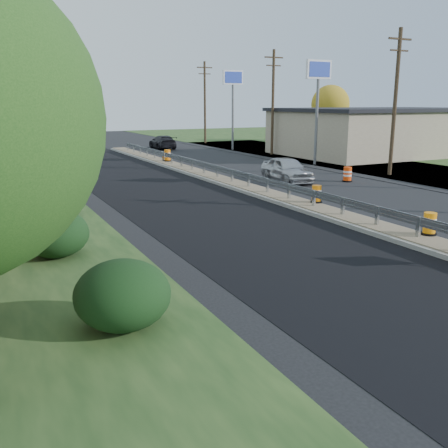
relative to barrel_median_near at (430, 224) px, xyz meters
name	(u,v)px	position (x,y,z in m)	size (l,w,h in m)	color
ground	(342,219)	(-0.55, 3.99, -0.61)	(140.00, 140.00, 0.00)	black
milled_overlay	(162,191)	(-4.95, 13.99, -0.61)	(7.20, 120.00, 0.01)	black
median	(249,188)	(-0.55, 11.99, -0.50)	(1.60, 55.00, 0.23)	gray
guardrail	(240,175)	(-0.55, 12.99, 0.12)	(0.10, 46.15, 0.72)	silver
retail_building_near	(381,131)	(20.44, 23.99, 1.55)	(18.50, 12.50, 4.27)	tan
pylon_sign_mid	(318,79)	(9.95, 19.99, 5.86)	(2.20, 0.30, 7.90)	slate
pylon_sign_north	(233,85)	(9.95, 33.99, 5.86)	(2.20, 0.30, 7.90)	slate
utility_pole_smid	(395,100)	(10.95, 12.99, 4.32)	(1.90, 0.26, 9.40)	#473523
utility_pole_nmid	(273,101)	(10.95, 27.99, 4.32)	(1.90, 0.26, 9.40)	#473523
utility_pole_north	(205,101)	(10.95, 42.99, 4.32)	(1.90, 0.26, 9.40)	#473523
hedge_south	(123,294)	(-11.55, -2.01, 0.15)	(2.09, 2.09, 1.52)	black
hedge_mid	(55,233)	(-12.05, 3.99, 0.15)	(2.09, 2.09, 1.52)	black
hedge_north	(46,200)	(-11.55, 9.99, 0.15)	(2.09, 2.09, 1.52)	black
tree_far_yellow	(330,104)	(25.45, 37.99, 3.93)	(4.62, 4.62, 6.86)	#473523
barrel_median_near	(430,224)	(0.00, 0.00, 0.00)	(0.54, 0.54, 0.79)	black
barrel_median_mid	(316,194)	(0.00, 6.53, 0.00)	(0.55, 0.55, 0.80)	black
barrel_median_far	(167,156)	(-0.33, 25.51, 0.05)	(0.62, 0.62, 0.91)	black
barrel_shoulder_near	(347,175)	(6.45, 11.98, -0.17)	(0.62, 0.62, 0.91)	black
car_silver	(287,169)	(3.12, 13.68, 0.15)	(1.79, 4.46, 1.52)	#B0B0B5
car_dark_far	(163,142)	(3.97, 38.54, 0.09)	(1.95, 4.81, 1.39)	black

